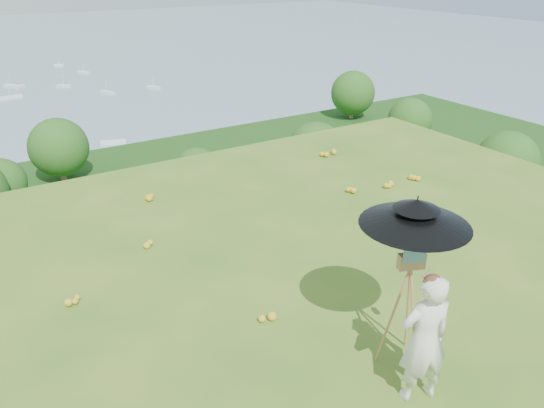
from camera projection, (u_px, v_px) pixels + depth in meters
ground at (375, 293)px, 7.85m from camera, size 14.00×14.00×0.00m
forest_slope at (81, 375)px, 46.98m from camera, size 140.00×56.00×22.00m
shoreline_tier at (22, 251)px, 80.73m from camera, size 170.00×28.00×8.00m
slope_trees at (53, 236)px, 41.10m from camera, size 110.00×50.00×6.00m
harbor_town at (13, 213)px, 78.00m from camera, size 110.00×22.00×5.00m
wildflowers at (364, 281)px, 8.01m from camera, size 10.00×10.50×0.12m
painter at (424, 339)px, 5.66m from camera, size 0.67×0.53×1.60m
field_easel at (406, 304)px, 6.20m from camera, size 0.80×0.80×1.63m
sun_umbrella at (414, 231)px, 5.83m from camera, size 1.42×1.42×0.85m
painter_cap at (434, 279)px, 5.34m from camera, size 0.24×0.27×0.10m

